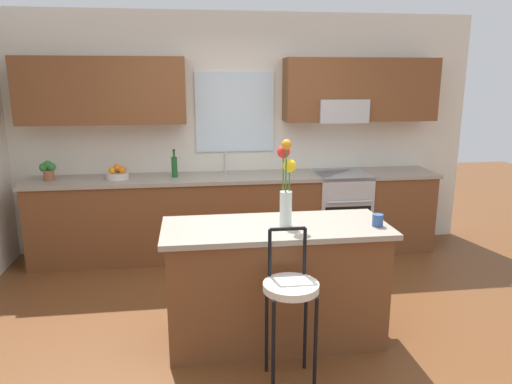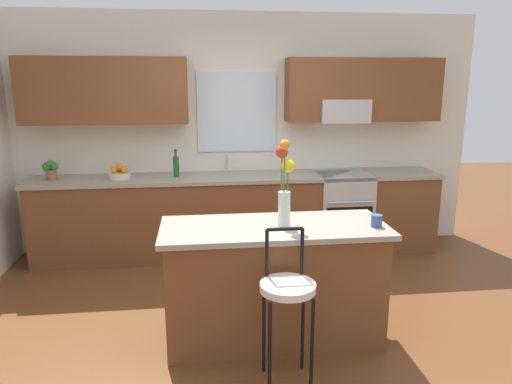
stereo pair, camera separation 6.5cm
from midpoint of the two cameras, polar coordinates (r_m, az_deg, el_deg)
The scene contains 12 objects.
ground_plane at distance 4.07m, azimuth -0.06°, elevation -15.68°, with size 14.00×14.00×0.00m, color brown.
back_wall_assembly at distance 5.55m, azimuth -2.63°, elevation 8.57°, with size 5.60×0.50×2.70m.
counter_run at distance 5.46m, azimuth -2.49°, elevation -2.68°, with size 4.56×0.64×0.92m.
sink_faucet at distance 5.46m, azimuth -4.09°, elevation 3.70°, with size 0.02×0.13×0.23m.
oven_range at distance 5.67m, azimuth 9.61°, elevation -2.32°, with size 0.60×0.64×0.92m.
kitchen_island at distance 3.71m, azimuth 1.79°, elevation -10.72°, with size 1.68×0.69×0.92m.
bar_stool_near at distance 3.14m, azimuth 3.54°, elevation -11.99°, with size 0.36×0.36×1.04m.
flower_vase at distance 3.46m, azimuth 3.07°, elevation 1.08°, with size 0.13×0.16×0.64m.
mug_ceramic at distance 3.62m, azimuth 13.80°, elevation -3.29°, with size 0.08×0.08×0.09m, color #33518C.
fruit_bowl_oranges at distance 5.39m, azimuth -16.51°, elevation 2.10°, with size 0.24×0.24×0.16m.
bottle_olive_oil at distance 5.31m, azimuth -10.05°, elevation 3.05°, with size 0.06×0.06×0.31m.
potted_plant_small at distance 5.53m, azimuth -23.88°, elevation 2.46°, with size 0.18×0.12×0.21m.
Camera 1 is at (-0.51, -3.52, 1.99)m, focal length 33.55 mm.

